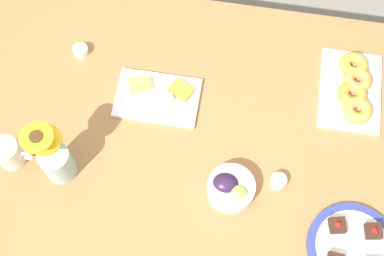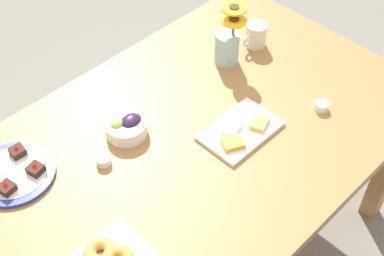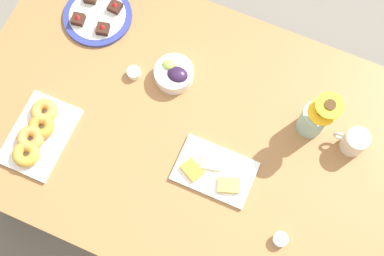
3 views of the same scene
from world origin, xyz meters
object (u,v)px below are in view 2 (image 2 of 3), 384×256
object	(u,v)px
coffee_mug	(256,35)
cheese_platter	(241,131)
grape_bowl	(127,126)
jam_cup_honey	(103,160)
jam_cup_berry	(322,106)
dining_table	(192,153)
dessert_plate	(14,173)
flower_vase	(228,44)

from	to	relation	value
coffee_mug	cheese_platter	size ratio (longest dim) A/B	0.44
grape_bowl	jam_cup_honey	size ratio (longest dim) A/B	2.89
coffee_mug	jam_cup_honey	distance (m)	0.79
grape_bowl	jam_cup_berry	distance (m)	0.67
grape_bowl	jam_cup_honey	world-z (taller)	grape_bowl
dining_table	dessert_plate	size ratio (longest dim) A/B	6.28
jam_cup_berry	flower_vase	size ratio (longest dim) A/B	0.20
jam_cup_berry	cheese_platter	bearing A→B (deg)	-23.64
grape_bowl	cheese_platter	xyz separation A→B (m)	(-0.26, 0.27, -0.02)
coffee_mug	cheese_platter	bearing A→B (deg)	34.65
jam_cup_honey	dessert_plate	xyz separation A→B (m)	(0.22, -0.16, -0.00)
coffee_mug	flower_vase	size ratio (longest dim) A/B	0.48
jam_cup_berry	flower_vase	world-z (taller)	flower_vase
cheese_platter	jam_cup_honey	bearing A→B (deg)	-28.68
dessert_plate	grape_bowl	bearing A→B (deg)	163.02
dining_table	coffee_mug	bearing A→B (deg)	-161.93
dining_table	jam_cup_berry	size ratio (longest dim) A/B	33.33
grape_bowl	dining_table	bearing A→B (deg)	130.33
coffee_mug	grape_bowl	xyz separation A→B (m)	(0.65, 0.00, -0.02)
dessert_plate	flower_vase	bearing A→B (deg)	173.68
jam_cup_honey	flower_vase	distance (m)	0.64
cheese_platter	jam_cup_berry	bearing A→B (deg)	156.36
cheese_platter	jam_cup_berry	world-z (taller)	cheese_platter
jam_cup_honey	grape_bowl	bearing A→B (deg)	-160.73
dining_table	jam_cup_honey	xyz separation A→B (m)	(0.27, -0.12, 0.10)
cheese_platter	jam_cup_honey	xyz separation A→B (m)	(0.40, -0.22, 0.00)
dining_table	cheese_platter	bearing A→B (deg)	140.53
dining_table	grape_bowl	xyz separation A→B (m)	(0.14, -0.16, 0.12)
jam_cup_honey	dessert_plate	world-z (taller)	dessert_plate
dining_table	jam_cup_honey	world-z (taller)	jam_cup_honey
jam_cup_berry	flower_vase	xyz separation A→B (m)	(0.04, -0.40, 0.07)
coffee_mug	cheese_platter	world-z (taller)	coffee_mug
flower_vase	dining_table	bearing A→B (deg)	26.07
dining_table	grape_bowl	world-z (taller)	grape_bowl
cheese_platter	dessert_plate	distance (m)	0.73
cheese_platter	jam_cup_berry	xyz separation A→B (m)	(-0.28, 0.12, 0.00)
dining_table	flower_vase	size ratio (longest dim) A/B	6.70
jam_cup_berry	dessert_plate	distance (m)	1.03
coffee_mug	dessert_plate	xyz separation A→B (m)	(1.01, -0.11, -0.04)
dining_table	dessert_plate	bearing A→B (deg)	-28.73
grape_bowl	jam_cup_berry	world-z (taller)	grape_bowl
grape_bowl	cheese_platter	size ratio (longest dim) A/B	0.53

